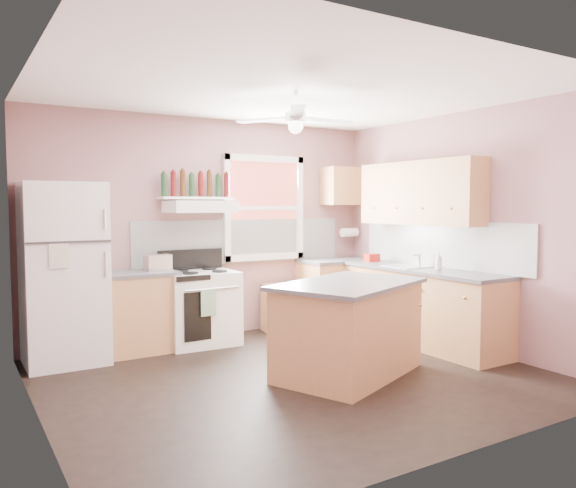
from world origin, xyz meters
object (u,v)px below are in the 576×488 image
refrigerator (63,273)px  stove (201,308)px  island (348,330)px  cart (288,308)px  toaster (158,263)px

refrigerator → stove: refrigerator is taller
stove → island: (0.76, -1.85, 0.00)m
island → cart: bearing=53.3°
toaster → stove: bearing=-8.2°
refrigerator → stove: bearing=-0.7°
cart → island: 1.97m
island → refrigerator: bearing=117.8°
refrigerator → cart: refrigerator is taller
refrigerator → island: bearing=-39.6°
stove → island: size_ratio=0.61×
toaster → island: 2.33m
stove → refrigerator: bearing=-178.0°
toaster → stove: (0.50, -0.03, -0.56)m
toaster → cart: (1.73, 0.03, -0.69)m
refrigerator → island: (2.26, -1.87, -0.50)m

